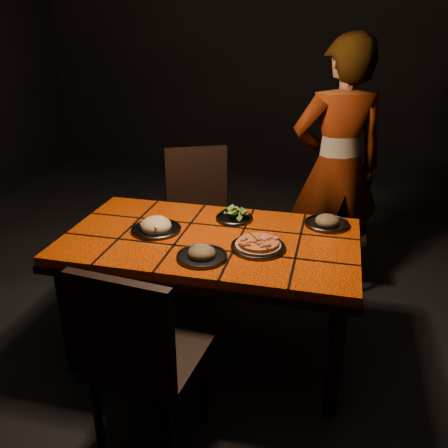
% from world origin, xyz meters
% --- Properties ---
extents(room_shell, '(6.04, 7.04, 3.08)m').
position_xyz_m(room_shell, '(0.00, 0.00, 1.50)').
color(room_shell, black).
rests_on(room_shell, ground).
extents(dining_table, '(1.62, 0.92, 0.75)m').
position_xyz_m(dining_table, '(0.00, 0.00, 0.67)').
color(dining_table, '#E64907').
rests_on(dining_table, ground).
extents(chair_near, '(0.49, 0.49, 0.99)m').
position_xyz_m(chair_near, '(-0.09, -0.81, 0.56)').
color(chair_near, black).
rests_on(chair_near, ground).
extents(chair_far_left, '(0.60, 0.60, 1.00)m').
position_xyz_m(chair_far_left, '(-0.31, 0.81, 0.57)').
color(chair_far_left, black).
rests_on(chair_far_left, ground).
extents(chair_far_right, '(0.40, 0.40, 0.88)m').
position_xyz_m(chair_far_right, '(0.69, 1.08, 0.50)').
color(chair_far_right, black).
rests_on(chair_far_right, ground).
extents(diner, '(0.76, 0.63, 1.78)m').
position_xyz_m(diner, '(0.64, 1.00, 0.89)').
color(diner, brown).
rests_on(diner, ground).
extents(plate_pizza, '(0.34, 0.34, 0.04)m').
position_xyz_m(plate_pizza, '(0.28, -0.08, 0.77)').
color(plate_pizza, '#3C3C41').
rests_on(plate_pizza, dining_table).
extents(plate_pasta, '(0.28, 0.28, 0.09)m').
position_xyz_m(plate_pasta, '(-0.32, 0.00, 0.77)').
color(plate_pasta, '#3C3C41').
rests_on(plate_pasta, dining_table).
extents(plate_salad, '(0.22, 0.22, 0.07)m').
position_xyz_m(plate_salad, '(0.08, 0.26, 0.78)').
color(plate_salad, '#3C3C41').
rests_on(plate_salad, dining_table).
extents(plate_mushroom_a, '(0.26, 0.26, 0.08)m').
position_xyz_m(plate_mushroom_a, '(0.02, -0.25, 0.77)').
color(plate_mushroom_a, '#3C3C41').
rests_on(plate_mushroom_a, dining_table).
extents(plate_mushroom_b, '(0.26, 0.26, 0.08)m').
position_xyz_m(plate_mushroom_b, '(0.62, 0.31, 0.77)').
color(plate_mushroom_b, '#3C3C41').
rests_on(plate_mushroom_b, dining_table).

